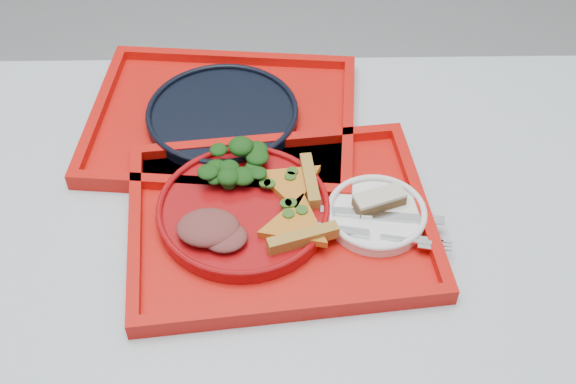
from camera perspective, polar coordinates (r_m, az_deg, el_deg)
The scene contains 13 objects.
table at distance 1.18m, azimuth -8.05°, elevation -4.21°, with size 1.60×0.80×0.75m.
tray_main at distance 1.10m, azimuth -0.63°, elevation -2.43°, with size 0.45×0.35×0.01m, color red.
tray_far at distance 1.26m, azimuth -5.15°, elevation 5.54°, with size 0.45×0.35×0.01m, color red.
dinner_plate at distance 1.09m, azimuth -3.53°, elevation -1.55°, with size 0.26×0.26×0.02m, color #960A0D.
side_plate at distance 1.10m, azimuth 6.97°, elevation -1.87°, with size 0.15×0.15×0.01m, color white.
navy_plate at distance 1.25m, azimuth -5.19°, elevation 6.02°, with size 0.26×0.26×0.02m, color black.
pizza_slice_a at distance 1.05m, azimuth 0.65°, elevation -2.46°, with size 0.12×0.10×0.02m, color gold, non-canonical shape.
pizza_slice_b at distance 1.11m, azimuth 0.26°, elevation 0.79°, with size 0.12×0.10×0.02m, color gold, non-canonical shape.
salad_heap at distance 1.12m, azimuth -4.24°, elevation 2.25°, with size 0.09×0.08×0.05m, color black.
meat_portion at distance 1.05m, azimuth -6.33°, elevation -2.81°, with size 0.09×0.07×0.03m, color brown.
dessert_bar at distance 1.09m, azimuth 7.23°, elevation -0.60°, with size 0.08×0.06×0.02m.
knife at distance 1.08m, azimuth 7.46°, elevation -1.82°, with size 0.18×0.02×0.01m, color silver.
fork at distance 1.06m, azimuth 7.21°, elevation -3.45°, with size 0.18×0.02×0.01m, color silver.
Camera 1 is at (0.15, -0.74, 1.59)m, focal length 45.00 mm.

